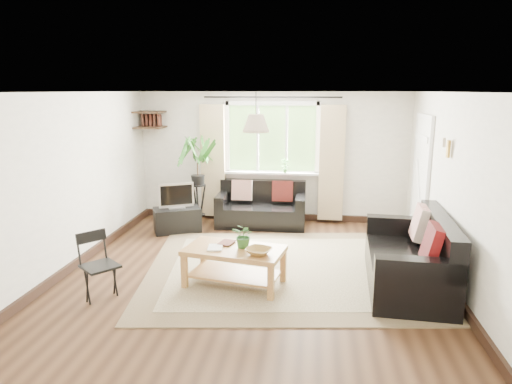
# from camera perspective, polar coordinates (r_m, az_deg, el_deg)

# --- Properties ---
(floor) EXTENTS (5.50, 5.50, 0.00)m
(floor) POSITION_cam_1_polar(r_m,az_deg,el_deg) (6.23, -0.48, -10.28)
(floor) COLOR black
(floor) RESTS_ON ground
(ceiling) EXTENTS (5.50, 5.50, 0.00)m
(ceiling) POSITION_cam_1_polar(r_m,az_deg,el_deg) (5.74, -0.52, 12.39)
(ceiling) COLOR white
(ceiling) RESTS_ON floor
(wall_back) EXTENTS (5.00, 0.02, 2.40)m
(wall_back) POSITION_cam_1_polar(r_m,az_deg,el_deg) (8.56, 2.02, 4.39)
(wall_back) COLOR white
(wall_back) RESTS_ON floor
(wall_front) EXTENTS (5.00, 0.02, 2.40)m
(wall_front) POSITION_cam_1_polar(r_m,az_deg,el_deg) (3.27, -7.16, -9.42)
(wall_front) COLOR white
(wall_front) RESTS_ON floor
(wall_left) EXTENTS (0.02, 5.50, 2.40)m
(wall_left) POSITION_cam_1_polar(r_m,az_deg,el_deg) (6.68, -22.28, 1.11)
(wall_left) COLOR white
(wall_left) RESTS_ON floor
(wall_right) EXTENTS (0.02, 5.50, 2.40)m
(wall_right) POSITION_cam_1_polar(r_m,az_deg,el_deg) (6.06, 23.62, -0.09)
(wall_right) COLOR white
(wall_right) RESTS_ON floor
(rug) EXTENTS (4.12, 3.66, 0.02)m
(rug) POSITION_cam_1_polar(r_m,az_deg,el_deg) (6.40, 3.60, -9.55)
(rug) COLOR #C1B996
(rug) RESTS_ON floor
(window) EXTENTS (2.50, 0.16, 2.16)m
(window) POSITION_cam_1_polar(r_m,az_deg,el_deg) (8.48, 2.01, 6.70)
(window) COLOR white
(window) RESTS_ON wall_back
(door) EXTENTS (0.06, 0.96, 2.06)m
(door) POSITION_cam_1_polar(r_m,az_deg,el_deg) (7.71, 19.85, 1.22)
(door) COLOR silver
(door) RESTS_ON wall_right
(corner_shelf) EXTENTS (0.50, 0.50, 0.34)m
(corner_shelf) POSITION_cam_1_polar(r_m,az_deg,el_deg) (8.74, -13.13, 8.80)
(corner_shelf) COLOR black
(corner_shelf) RESTS_ON wall_back
(pendant_lamp) EXTENTS (0.36, 0.36, 0.54)m
(pendant_lamp) POSITION_cam_1_polar(r_m,az_deg,el_deg) (6.15, 0.00, 9.14)
(pendant_lamp) COLOR beige
(pendant_lamp) RESTS_ON ceiling
(wall_sconce) EXTENTS (0.12, 0.12, 0.28)m
(wall_sconce) POSITION_cam_1_polar(r_m,az_deg,el_deg) (6.24, 22.69, 5.37)
(wall_sconce) COLOR beige
(wall_sconce) RESTS_ON wall_right
(sofa_back) EXTENTS (1.60, 0.82, 0.75)m
(sofa_back) POSITION_cam_1_polar(r_m,az_deg,el_deg) (8.29, 0.65, -1.70)
(sofa_back) COLOR black
(sofa_back) RESTS_ON floor
(sofa_right) EXTENTS (1.91, 1.04, 0.88)m
(sofa_right) POSITION_cam_1_polar(r_m,az_deg,el_deg) (6.03, 18.46, -7.30)
(sofa_right) COLOR black
(sofa_right) RESTS_ON floor
(coffee_table) EXTENTS (1.32, 0.88, 0.50)m
(coffee_table) POSITION_cam_1_polar(r_m,az_deg,el_deg) (5.82, -2.69, -9.32)
(coffee_table) COLOR brown
(coffee_table) RESTS_ON floor
(table_plant) EXTENTS (0.36, 0.34, 0.31)m
(table_plant) POSITION_cam_1_polar(r_m,az_deg,el_deg) (5.70, -1.49, -5.48)
(table_plant) COLOR #2A5B24
(table_plant) RESTS_ON coffee_table
(bowl) EXTENTS (0.39, 0.39, 0.08)m
(bowl) POSITION_cam_1_polar(r_m,az_deg,el_deg) (5.51, 0.34, -7.41)
(bowl) COLOR olive
(bowl) RESTS_ON coffee_table
(book_a) EXTENTS (0.21, 0.27, 0.02)m
(book_a) POSITION_cam_1_polar(r_m,az_deg,el_deg) (5.75, -6.02, -6.92)
(book_a) COLOR silver
(book_a) RESTS_ON coffee_table
(book_b) EXTENTS (0.23, 0.27, 0.02)m
(book_b) POSITION_cam_1_polar(r_m,az_deg,el_deg) (5.93, -4.47, -6.24)
(book_b) COLOR #542A21
(book_b) RESTS_ON coffee_table
(tv_stand) EXTENTS (0.90, 0.74, 0.42)m
(tv_stand) POSITION_cam_1_polar(r_m,az_deg,el_deg) (8.10, -9.82, -3.43)
(tv_stand) COLOR black
(tv_stand) RESTS_ON floor
(tv) EXTENTS (0.63, 0.44, 0.46)m
(tv) POSITION_cam_1_polar(r_m,az_deg,el_deg) (7.99, -9.94, -0.38)
(tv) COLOR #A5A5AA
(tv) RESTS_ON tv_stand
(palm_stand) EXTENTS (0.69, 0.69, 1.62)m
(palm_stand) POSITION_cam_1_polar(r_m,az_deg,el_deg) (8.34, -7.26, 1.36)
(palm_stand) COLOR black
(palm_stand) RESTS_ON floor
(folding_chair) EXTENTS (0.58, 0.58, 0.80)m
(folding_chair) POSITION_cam_1_polar(r_m,az_deg,el_deg) (5.70, -18.91, -8.90)
(folding_chair) COLOR black
(folding_chair) RESTS_ON floor
(sill_plant) EXTENTS (0.14, 0.10, 0.27)m
(sill_plant) POSITION_cam_1_polar(r_m,az_deg,el_deg) (8.44, 3.63, 3.33)
(sill_plant) COLOR #2D6023
(sill_plant) RESTS_ON window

